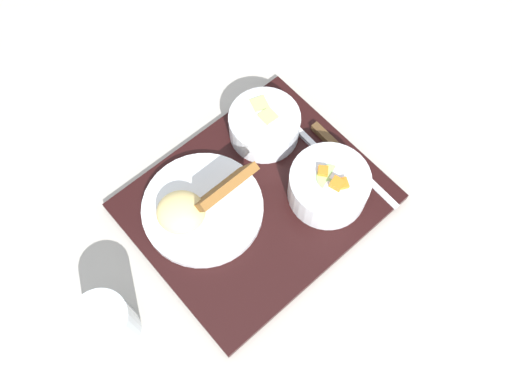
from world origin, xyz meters
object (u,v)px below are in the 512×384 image
Objects in this scene: plate_main at (201,206)px; glass_water at (108,325)px; bowl_soup at (264,124)px; bowl_salad at (329,185)px; knife at (337,149)px; spoon at (333,165)px.

glass_water is at bearing 16.40° from plate_main.
glass_water is (0.21, 0.06, 0.01)m from plate_main.
plate_main reaches higher than bowl_soup.
glass_water is (0.39, -0.04, -0.00)m from bowl_salad.
bowl_soup is at bearing -89.07° from bowl_salad.
knife is at bearing -145.82° from bowl_salad.
bowl_soup is 0.13m from spoon.
plate_main reaches higher than knife.
bowl_salad is 0.06m from spoon.
bowl_salad is 0.63× the size of knife.
bowl_soup is 0.13m from knife.
bowl_salad is at bearing 173.45° from glass_water.
glass_water is (0.43, -0.01, 0.02)m from spoon.
bowl_soup is 0.40m from glass_water.
bowl_soup reaches higher than spoon.
knife reaches higher than spoon.
knife is 0.03m from spoon.
knife is at bearing -179.62° from glass_water.
glass_water is at bearing -6.55° from bowl_salad.
bowl_soup is 0.80× the size of spoon.
knife is (-0.07, -0.05, -0.03)m from bowl_salad.
bowl_soup is at bearing -145.32° from knife.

